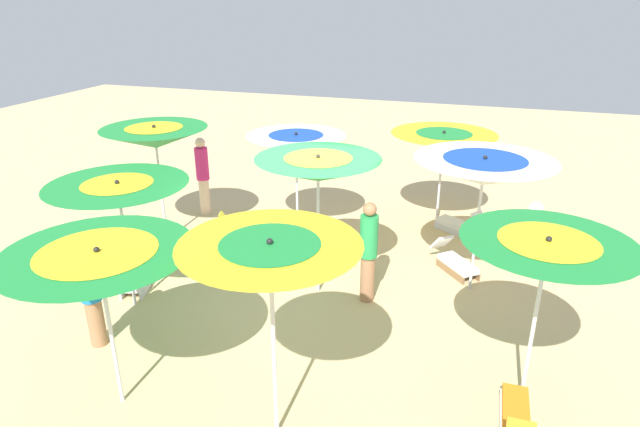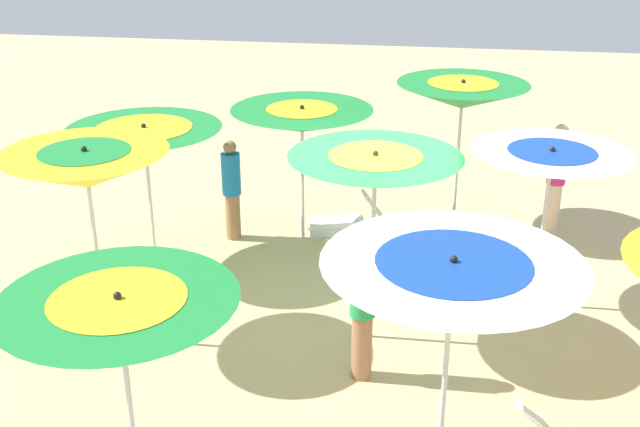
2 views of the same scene
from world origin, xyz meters
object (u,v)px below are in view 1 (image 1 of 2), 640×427
beach_umbrella_5 (484,171)px  lounger_1 (516,420)px  beach_umbrella_7 (296,143)px  beach_umbrella_6 (155,138)px  beach_umbrella_8 (443,140)px  beach_umbrella_0 (99,266)px  beach_umbrella_4 (318,169)px  lounger_3 (455,261)px  beachgoer_1 (368,250)px  beach_umbrella_1 (271,263)px  lounger_0 (460,224)px  beach_umbrella_2 (547,253)px  lounger_4 (140,273)px  beach_ball (536,209)px  beachgoer_0 (203,174)px  lounger_2 (204,235)px  beach_umbrella_3 (119,194)px  beachgoer_2 (91,294)px

beach_umbrella_5 → lounger_1: beach_umbrella_5 is taller
lounger_1 → beach_umbrella_7: bearing=43.4°
beach_umbrella_6 → beach_umbrella_8: 5.97m
beach_umbrella_0 → beach_umbrella_7: (-0.40, -5.56, 0.09)m
beach_umbrella_4 → lounger_3: bearing=-146.4°
beach_umbrella_7 → beachgoer_1: beach_umbrella_7 is taller
beachgoer_1 → beach_umbrella_1: bearing=-149.3°
beach_umbrella_4 → lounger_0: (-2.19, -3.30, -2.05)m
beach_umbrella_0 → beach_umbrella_2: bearing=-161.8°
beach_umbrella_2 → beach_umbrella_6: 7.64m
beach_umbrella_1 → beach_umbrella_8: bearing=-99.0°
beach_umbrella_7 → lounger_4: bearing=55.9°
beach_umbrella_4 → beach_umbrella_7: (1.16, -2.14, -0.19)m
lounger_4 → beach_ball: size_ratio=3.66×
beach_umbrella_5 → beach_umbrella_0: bearing=46.4°
beach_umbrella_4 → beachgoer_0: 4.68m
beach_umbrella_4 → lounger_4: beach_umbrella_4 is taller
beach_umbrella_2 → beach_umbrella_7: size_ratio=1.02×
beach_umbrella_5 → lounger_0: beach_umbrella_5 is taller
beach_umbrella_5 → lounger_0: 3.14m
beach_umbrella_2 → beach_umbrella_7: 6.00m
beach_umbrella_1 → lounger_3: beach_umbrella_1 is taller
beach_umbrella_5 → beachgoer_1: bearing=28.9°
beach_umbrella_8 → beach_umbrella_0: bearing=65.4°
beach_umbrella_2 → lounger_2: bearing=-24.9°
lounger_0 → beachgoer_0: (5.85, 0.68, 0.77)m
beach_umbrella_7 → lounger_3: (-3.40, 0.66, -1.86)m
beach_umbrella_3 → beachgoer_1: (-3.70, -1.34, -1.04)m
beachgoer_0 → beach_umbrella_2: bearing=58.3°
beachgoer_1 → lounger_3: bearing=-5.4°
beach_umbrella_4 → beach_ball: bearing=-128.2°
beach_umbrella_0 → beachgoer_1: size_ratio=1.24×
lounger_4 → beach_ball: lounger_4 is taller
beach_umbrella_7 → beach_umbrella_8: bearing=-152.4°
beach_umbrella_2 → lounger_3: beach_umbrella_2 is taller
lounger_0 → beachgoer_2: size_ratio=0.71×
beach_umbrella_6 → lounger_3: 6.32m
beach_umbrella_2 → lounger_3: (1.12, -3.29, -1.91)m
beach_umbrella_5 → beachgoer_1: (1.67, 0.92, -1.25)m
beach_umbrella_3 → lounger_1: bearing=169.9°
beach_umbrella_4 → beachgoer_0: beach_umbrella_4 is taller
beach_umbrella_6 → beach_umbrella_3: bearing=110.7°
lounger_4 → beach_ball: (-6.95, -5.60, -0.04)m
beach_umbrella_1 → lounger_0: bearing=-103.9°
beachgoer_1 → beach_ball: size_ratio=5.07×
beach_umbrella_6 → lounger_3: (-5.97, -0.44, -2.03)m
beach_umbrella_3 → beach_umbrella_5: beach_umbrella_5 is taller
lounger_1 → lounger_2: size_ratio=1.02×
beach_umbrella_5 → lounger_4: size_ratio=1.91×
beach_umbrella_7 → beach_ball: 5.97m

